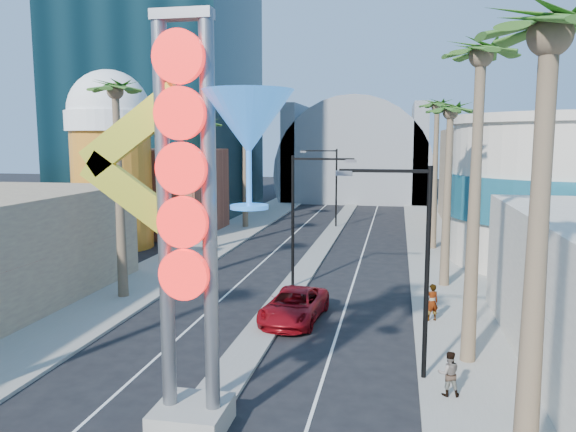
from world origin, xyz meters
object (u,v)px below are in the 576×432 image
at_px(red_pickup, 294,306).
at_px(neon_sign, 213,196).
at_px(pedestrian_b, 449,373).
at_px(pedestrian_a, 432,302).

bearing_deg(red_pickup, neon_sign, -87.18).
bearing_deg(pedestrian_b, red_pickup, -53.84).
relative_size(pedestrian_a, pedestrian_b, 1.16).
distance_m(neon_sign, red_pickup, 12.81).
relative_size(neon_sign, red_pickup, 2.26).
bearing_deg(pedestrian_b, neon_sign, 20.66).
xyz_separation_m(neon_sign, red_pickup, (0.38, 11.01, -6.53)).
height_order(red_pickup, pedestrian_b, pedestrian_b).
bearing_deg(neon_sign, pedestrian_a, 59.39).
bearing_deg(red_pickup, pedestrian_a, 12.39).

